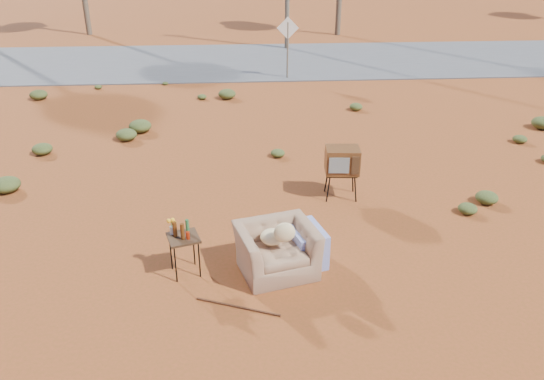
{
  "coord_description": "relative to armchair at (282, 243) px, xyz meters",
  "views": [
    {
      "loc": [
        -0.4,
        -7.25,
        4.85
      ],
      "look_at": [
        0.18,
        1.04,
        0.8
      ],
      "focal_mm": 35.0,
      "sensor_mm": 36.0,
      "label": 1
    }
  ],
  "objects": [
    {
      "name": "armchair",
      "position": [
        0.0,
        0.0,
        0.0
      ],
      "size": [
        1.51,
        1.21,
        1.03
      ],
      "rotation": [
        0.0,
        0.0,
        0.26
      ],
      "color": "#906A4E",
      "rests_on": "ground"
    },
    {
      "name": "scrub_patch",
      "position": [
        -1.08,
        4.6,
        -0.34
      ],
      "size": [
        17.49,
        8.07,
        0.33
      ],
      "color": "#455425",
      "rests_on": "ground"
    },
    {
      "name": "tv_unit",
      "position": [
        1.4,
        2.47,
        0.3
      ],
      "size": [
        0.7,
        0.58,
        1.06
      ],
      "rotation": [
        0.0,
        0.0,
        -0.08
      ],
      "color": "black",
      "rests_on": "ground"
    },
    {
      "name": "ground",
      "position": [
        -0.25,
        0.19,
        -0.48
      ],
      "size": [
        140.0,
        140.0,
        0.0
      ],
      "primitive_type": "plane",
      "color": "brown",
      "rests_on": "ground"
    },
    {
      "name": "road_sign",
      "position": [
        1.25,
        12.19,
        1.02
      ],
      "size": [
        0.78,
        0.06,
        2.19
      ],
      "color": "brown",
      "rests_on": "ground"
    },
    {
      "name": "rusty_bar",
      "position": [
        -0.72,
        -0.95,
        -0.46
      ],
      "size": [
        1.2,
        0.5,
        0.03
      ],
      "primitive_type": "cylinder",
      "rotation": [
        0.0,
        1.57,
        -0.38
      ],
      "color": "#522616",
      "rests_on": "ground"
    },
    {
      "name": "side_table",
      "position": [
        -1.56,
        0.0,
        0.2
      ],
      "size": [
        0.57,
        0.57,
        0.94
      ],
      "rotation": [
        0.0,
        0.0,
        0.29
      ],
      "color": "#3D2316",
      "rests_on": "ground"
    },
    {
      "name": "highway",
      "position": [
        -0.25,
        15.19,
        -0.46
      ],
      "size": [
        140.0,
        7.0,
        0.04
      ],
      "primitive_type": "cube",
      "color": "#565659",
      "rests_on": "ground"
    }
  ]
}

